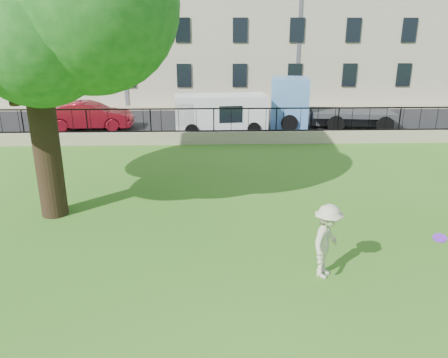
{
  "coord_description": "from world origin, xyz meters",
  "views": [
    {
      "loc": [
        -0.21,
        -8.58,
        5.25
      ],
      "look_at": [
        0.2,
        3.5,
        1.1
      ],
      "focal_mm": 35.0,
      "sensor_mm": 36.0,
      "label": 1
    }
  ],
  "objects_px": {
    "frisbee": "(440,238)",
    "white_van": "(221,114)",
    "red_sedan": "(90,116)",
    "man": "(327,241)",
    "blue_truck": "(330,103)"
  },
  "relations": [
    {
      "from": "frisbee",
      "to": "white_van",
      "type": "bearing_deg",
      "value": 104.63
    },
    {
      "from": "red_sedan",
      "to": "white_van",
      "type": "distance_m",
      "value": 7.23
    },
    {
      "from": "man",
      "to": "frisbee",
      "type": "bearing_deg",
      "value": -77.53
    },
    {
      "from": "frisbee",
      "to": "white_van",
      "type": "relative_size",
      "value": 0.06
    },
    {
      "from": "frisbee",
      "to": "white_van",
      "type": "distance_m",
      "value": 15.77
    },
    {
      "from": "red_sedan",
      "to": "white_van",
      "type": "height_order",
      "value": "white_van"
    },
    {
      "from": "frisbee",
      "to": "blue_truck",
      "type": "relative_size",
      "value": 0.04
    },
    {
      "from": "red_sedan",
      "to": "white_van",
      "type": "bearing_deg",
      "value": -99.44
    },
    {
      "from": "red_sedan",
      "to": "blue_truck",
      "type": "distance_m",
      "value": 13.27
    },
    {
      "from": "red_sedan",
      "to": "man",
      "type": "bearing_deg",
      "value": -151.01
    },
    {
      "from": "white_van",
      "to": "blue_truck",
      "type": "distance_m",
      "value": 6.19
    },
    {
      "from": "man",
      "to": "red_sedan",
      "type": "distance_m",
      "value": 17.94
    },
    {
      "from": "man",
      "to": "red_sedan",
      "type": "height_order",
      "value": "man"
    },
    {
      "from": "blue_truck",
      "to": "red_sedan",
      "type": "bearing_deg",
      "value": -173.14
    },
    {
      "from": "frisbee",
      "to": "blue_truck",
      "type": "height_order",
      "value": "blue_truck"
    }
  ]
}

